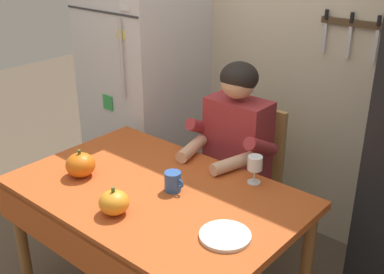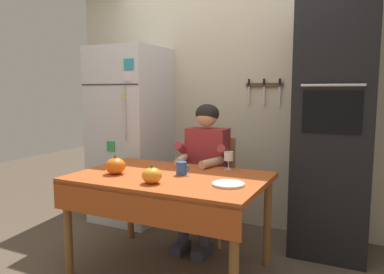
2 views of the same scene
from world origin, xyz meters
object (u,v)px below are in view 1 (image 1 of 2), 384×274
object	(u,v)px
dining_table	(152,206)
wine_glass	(255,164)
serving_tray	(225,236)
pumpkin_large	(81,165)
chair_behind_person	(247,175)
coffee_mug	(173,181)
refrigerator	(144,80)
seated_person	(230,152)
pumpkin_medium	(114,202)

from	to	relation	value
dining_table	wine_glass	bearing A→B (deg)	50.04
wine_glass	serving_tray	size ratio (longest dim) A/B	0.67
dining_table	pumpkin_large	distance (m)	0.43
chair_behind_person	pumpkin_large	xyz separation A→B (m)	(-0.41, -0.91, 0.29)
coffee_mug	serving_tray	xyz separation A→B (m)	(0.42, -0.14, -0.04)
chair_behind_person	coffee_mug	bearing A→B (deg)	-86.03
refrigerator	seated_person	bearing A→B (deg)	-16.03
refrigerator	pumpkin_medium	size ratio (longest dim) A/B	13.29
pumpkin_medium	serving_tray	size ratio (longest dim) A/B	0.63
serving_tray	dining_table	bearing A→B (deg)	172.06
chair_behind_person	coffee_mug	size ratio (longest dim) A/B	8.59
refrigerator	dining_table	size ratio (longest dim) A/B	1.29
coffee_mug	pumpkin_medium	size ratio (longest dim) A/B	0.80
chair_behind_person	serving_tray	size ratio (longest dim) A/B	4.31
coffee_mug	pumpkin_large	size ratio (longest dim) A/B	0.72
refrigerator	pumpkin_medium	bearing A→B (deg)	-49.53
dining_table	wine_glass	xyz separation A→B (m)	(0.33, 0.39, 0.19)
wine_glass	pumpkin_large	world-z (taller)	same
serving_tray	pumpkin_large	bearing A→B (deg)	-176.61
coffee_mug	pumpkin_medium	distance (m)	0.32
wine_glass	seated_person	bearing A→B (deg)	144.67
chair_behind_person	coffee_mug	distance (m)	0.77
chair_behind_person	wine_glass	world-z (taller)	chair_behind_person
coffee_mug	pumpkin_medium	xyz separation A→B (m)	(-0.06, -0.31, 0.01)
chair_behind_person	seated_person	xyz separation A→B (m)	(-0.00, -0.19, 0.23)
seated_person	wine_glass	world-z (taller)	seated_person
wine_glass	pumpkin_medium	distance (m)	0.71
wine_glass	pumpkin_medium	world-z (taller)	wine_glass
dining_table	serving_tray	world-z (taller)	serving_tray
serving_tray	coffee_mug	bearing A→B (deg)	161.29
coffee_mug	pumpkin_medium	world-z (taller)	pumpkin_medium
wine_glass	serving_tray	xyz separation A→B (m)	(0.17, -0.46, -0.09)
wine_glass	serving_tray	bearing A→B (deg)	-70.13
seated_person	pumpkin_medium	bearing A→B (deg)	-90.88
chair_behind_person	pumpkin_large	distance (m)	1.04
serving_tray	chair_behind_person	bearing A→B (deg)	118.56
serving_tray	pumpkin_medium	bearing A→B (deg)	-160.27
dining_table	seated_person	size ratio (longest dim) A/B	1.12
pumpkin_medium	coffee_mug	bearing A→B (deg)	78.68
seated_person	wine_glass	size ratio (longest dim) A/B	8.62
refrigerator	coffee_mug	bearing A→B (deg)	-38.39
coffee_mug	wine_glass	bearing A→B (deg)	51.21
seated_person	chair_behind_person	bearing A→B (deg)	90.00
dining_table	chair_behind_person	world-z (taller)	chair_behind_person
pumpkin_large	pumpkin_medium	xyz separation A→B (m)	(0.39, -0.12, -0.01)
refrigerator	seated_person	xyz separation A→B (m)	(0.97, -0.28, -0.16)
pumpkin_large	chair_behind_person	bearing A→B (deg)	65.97
coffee_mug	wine_glass	size ratio (longest dim) A/B	0.75
chair_behind_person	seated_person	world-z (taller)	seated_person
seated_person	serving_tray	xyz separation A→B (m)	(0.47, -0.67, 0.01)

